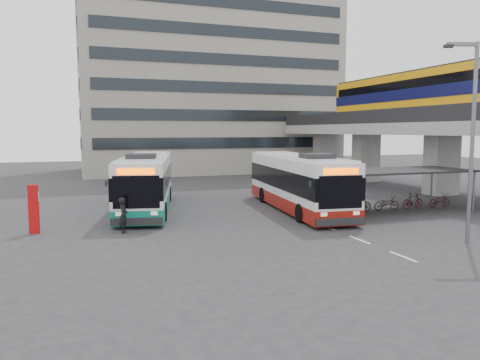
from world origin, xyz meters
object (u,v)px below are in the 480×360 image
object	(u,v)px
pedestrian	(123,215)
bus_main	(297,183)
lamp_post	(470,130)
bus_teal	(147,183)

from	to	relation	value
pedestrian	bus_main	bearing A→B (deg)	-57.07
lamp_post	bus_teal	bearing A→B (deg)	148.05
pedestrian	bus_teal	bearing A→B (deg)	-1.23
pedestrian	lamp_post	bearing A→B (deg)	-100.44
pedestrian	lamp_post	world-z (taller)	lamp_post
bus_main	lamp_post	xyz separation A→B (m)	(3.12, -10.25, 3.22)
bus_main	lamp_post	bearing A→B (deg)	-66.97
bus_main	pedestrian	distance (m)	11.37
lamp_post	bus_main	bearing A→B (deg)	123.41
bus_main	bus_teal	bearing A→B (deg)	166.08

